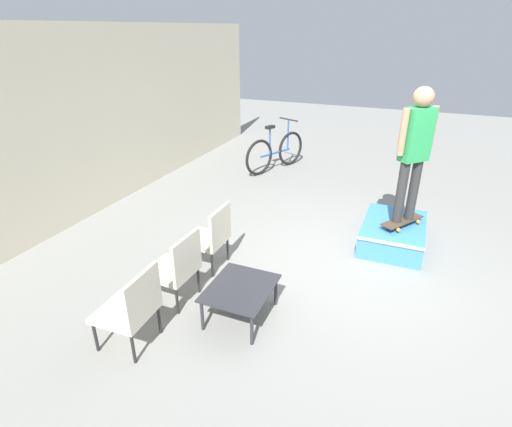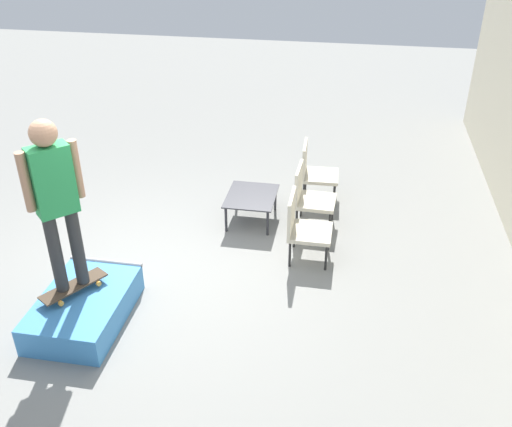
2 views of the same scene
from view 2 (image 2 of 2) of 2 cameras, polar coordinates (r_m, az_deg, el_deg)
name	(u,v)px [view 2 (image 2 of 2)]	position (r m, az deg, el deg)	size (l,w,h in m)	color
ground_plane	(154,276)	(6.99, -10.15, -6.16)	(24.00, 24.00, 0.00)	gray
skate_ramp_box	(84,308)	(6.43, -16.80, -8.99)	(1.31, 0.86, 0.34)	#3D84C6
skateboard_on_ramp	(74,286)	(6.35, -17.77, -6.94)	(0.72, 0.56, 0.07)	#473828
person_skater	(55,193)	(5.78, -19.45, 1.93)	(0.43, 0.42, 1.84)	#2D2D2D
coffee_table	(251,198)	(7.81, -0.46, 1.56)	(0.80, 0.67, 0.39)	#2D2D33
patio_chair_left	(314,170)	(8.37, 5.84, 4.36)	(0.54, 0.54, 0.87)	black
patio_chair_center	(309,195)	(7.67, 5.33, 1.85)	(0.54, 0.54, 0.87)	black
patio_chair_right	(303,225)	(6.97, 4.72, -1.19)	(0.52, 0.52, 0.87)	black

